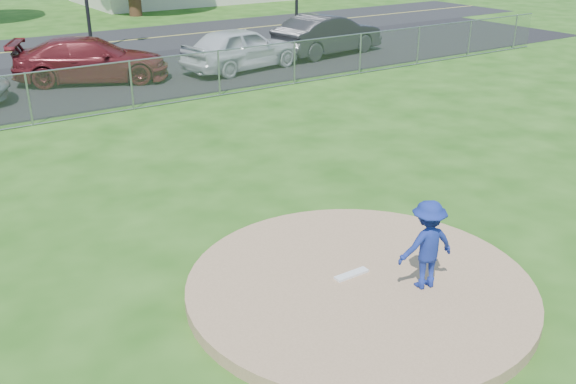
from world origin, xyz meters
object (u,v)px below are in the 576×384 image
Objects in this scene: pitcher at (427,245)px; parked_car_darkred at (91,60)px; parked_car_charcoal at (328,34)px; parked_car_pearl at (241,48)px.

pitcher is 17.02m from parked_car_darkred.
parked_car_darkred is at bearing -80.28° from pitcher.
parked_car_charcoal is at bearing -70.23° from parked_car_darkred.
parked_car_darkred is at bearing 77.81° from parked_car_charcoal.
parked_car_pearl reaches higher than parked_car_darkred.
parked_car_charcoal reaches higher than pitcher.
pitcher is at bearing 149.82° from parked_car_pearl.
parked_car_pearl is (5.91, 15.74, -0.07)m from pitcher.
parked_car_pearl is at bearing 89.14° from parked_car_charcoal.
parked_car_pearl is 4.69m from parked_car_charcoal.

